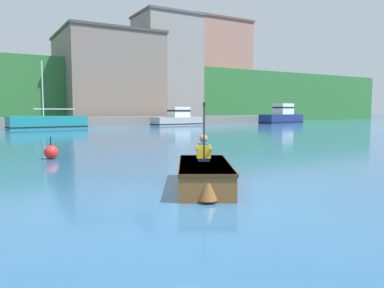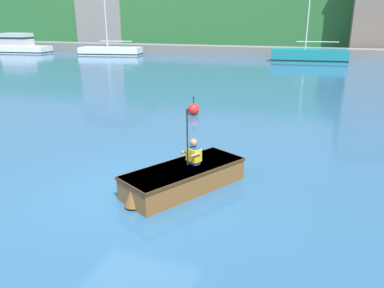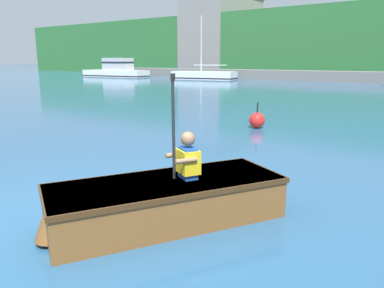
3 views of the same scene
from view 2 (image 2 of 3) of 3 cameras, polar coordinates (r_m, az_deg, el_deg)
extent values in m
plane|color=#28567F|center=(8.02, -9.69, -7.36)|extent=(300.00, 300.00, 0.00)
cube|color=#2D6B33|center=(53.78, 16.05, 18.02)|extent=(120.00, 20.00, 7.45)
cube|color=gray|center=(56.60, -11.01, 19.70)|extent=(6.49, 11.64, 10.09)
cube|color=slate|center=(38.96, 14.12, 13.45)|extent=(61.77, 2.40, 0.90)
cube|color=#197A84|center=(34.51, 17.33, 12.76)|extent=(6.46, 2.85, 1.08)
cube|color=black|center=(34.54, 17.27, 12.18)|extent=(6.51, 2.89, 0.10)
cylinder|color=silver|center=(34.37, 17.25, 17.56)|extent=(0.10, 0.10, 4.66)
cylinder|color=silver|center=(34.48, 18.58, 14.54)|extent=(3.43, 0.43, 0.07)
cube|color=white|center=(40.67, -12.28, 13.68)|extent=(6.57, 3.37, 0.78)
cube|color=black|center=(40.69, -12.26, 13.32)|extent=(6.61, 3.42, 0.10)
cylinder|color=silver|center=(40.66, -13.02, 17.90)|extent=(0.10, 0.10, 5.26)
cylinder|color=silver|center=(40.40, -11.52, 15.11)|extent=(3.39, 0.74, 0.07)
cube|color=white|center=(46.66, -25.40, 12.91)|extent=(8.13, 3.19, 0.75)
cube|color=black|center=(46.68, -25.36, 12.61)|extent=(8.17, 3.24, 0.10)
cube|color=#B2B2B7|center=(46.37, -25.18, 14.22)|extent=(3.29, 2.18, 1.35)
cube|color=#19232D|center=(46.36, -25.21, 14.42)|extent=(3.31, 2.20, 0.20)
cube|color=brown|center=(8.00, -1.17, -5.16)|extent=(2.18, 2.84, 0.50)
cube|color=#432A13|center=(7.92, -1.18, -3.69)|extent=(2.23, 2.90, 0.06)
cube|color=#432A13|center=(7.92, -1.18, -3.76)|extent=(1.84, 2.43, 0.02)
cone|color=brown|center=(7.29, -8.99, -7.63)|extent=(0.47, 0.47, 0.45)
cube|color=brown|center=(8.05, -0.09, -3.46)|extent=(0.90, 0.60, 0.03)
cube|color=#1E4CA5|center=(8.00, 0.27, -1.77)|extent=(0.29, 0.26, 0.37)
cube|color=yellow|center=(8.00, 0.27, -1.64)|extent=(0.36, 0.32, 0.28)
sphere|color=#997051|center=(7.91, 0.27, 0.21)|extent=(0.17, 0.17, 0.17)
cylinder|color=#997051|center=(8.03, -0.92, -1.14)|extent=(0.18, 0.25, 0.06)
cylinder|color=#997051|center=(7.82, 0.52, -1.69)|extent=(0.18, 0.25, 0.06)
cylinder|color=#232328|center=(7.75, -0.71, 0.97)|extent=(0.05, 0.06, 1.21)
cylinder|color=black|center=(7.60, -0.73, 5.05)|extent=(0.05, 0.05, 0.08)
sphere|color=red|center=(14.29, 0.25, 5.34)|extent=(0.44, 0.44, 0.44)
cylinder|color=black|center=(14.21, 0.25, 6.75)|extent=(0.04, 0.04, 0.28)
camera|label=1|loc=(6.82, -63.34, -8.17)|focal=35.00mm
camera|label=3|loc=(4.01, 19.32, -5.75)|focal=35.00mm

